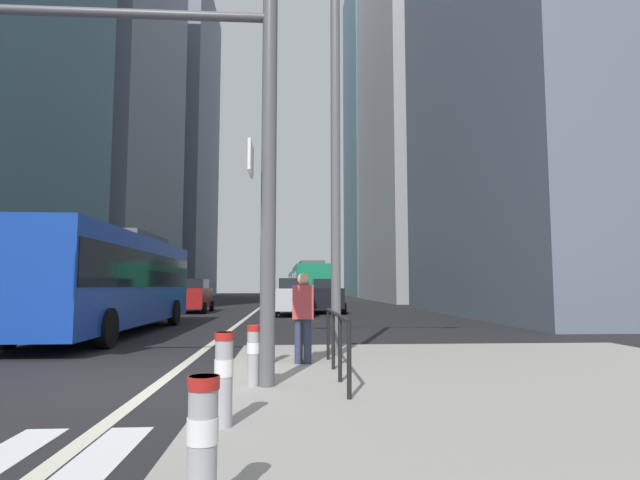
# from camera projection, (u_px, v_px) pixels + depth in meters

# --- Properties ---
(ground_plane) EXTENTS (160.00, 160.00, 0.00)m
(ground_plane) POSITION_uv_depth(u_px,v_px,m) (252.00, 314.00, 27.74)
(ground_plane) COLOR black
(median_island) EXTENTS (9.00, 10.00, 0.15)m
(median_island) POSITION_uv_depth(u_px,v_px,m) (530.00, 389.00, 7.22)
(median_island) COLOR gray
(median_island) RESTS_ON ground
(lane_centre_line) EXTENTS (0.20, 80.00, 0.01)m
(lane_centre_line) POSITION_uv_depth(u_px,v_px,m) (261.00, 307.00, 37.68)
(lane_centre_line) COLOR beige
(lane_centre_line) RESTS_ON ground
(office_tower_left_mid) EXTENTS (10.03, 21.53, 40.42)m
(office_tower_left_mid) POSITION_uv_depth(u_px,v_px,m) (114.00, 103.00, 51.64)
(office_tower_left_mid) COLOR slate
(office_tower_left_mid) RESTS_ON ground
(office_tower_left_far) EXTENTS (11.92, 19.70, 46.49)m
(office_tower_left_far) POSITION_uv_depth(u_px,v_px,m) (170.00, 142.00, 76.19)
(office_tower_left_far) COLOR slate
(office_tower_left_far) RESTS_ON ground
(office_tower_right_near) EXTENTS (12.81, 19.72, 30.76)m
(office_tower_right_near) POSITION_uv_depth(u_px,v_px,m) (562.00, 34.00, 27.74)
(office_tower_right_near) COLOR slate
(office_tower_right_near) RESTS_ON ground
(office_tower_right_mid) EXTENTS (12.12, 22.61, 39.54)m
(office_tower_right_mid) POSITION_uv_depth(u_px,v_px,m) (427.00, 118.00, 54.94)
(office_tower_right_mid) COLOR #9E9EA3
(office_tower_right_mid) RESTS_ON ground
(office_tower_right_far) EXTENTS (11.62, 16.62, 49.88)m
(office_tower_right_far) POSITION_uv_depth(u_px,v_px,m) (386.00, 134.00, 77.85)
(office_tower_right_far) COLOR slate
(office_tower_right_far) RESTS_ON ground
(city_bus_blue_oncoming) EXTENTS (2.70, 11.57, 3.40)m
(city_bus_blue_oncoming) POSITION_uv_depth(u_px,v_px,m) (112.00, 277.00, 16.25)
(city_bus_blue_oncoming) COLOR #14389E
(city_bus_blue_oncoming) RESTS_ON ground
(city_bus_red_receding) EXTENTS (2.87, 11.33, 3.40)m
(city_bus_red_receding) POSITION_uv_depth(u_px,v_px,m) (310.00, 282.00, 40.04)
(city_bus_red_receding) COLOR #198456
(city_bus_red_receding) RESTS_ON ground
(city_bus_red_distant) EXTENTS (2.94, 11.33, 3.40)m
(city_bus_red_distant) POSITION_uv_depth(u_px,v_px,m) (300.00, 283.00, 58.93)
(city_bus_red_distant) COLOR #198456
(city_bus_red_distant) RESTS_ON ground
(car_oncoming_mid) EXTENTS (2.12, 4.64, 1.94)m
(car_oncoming_mid) POSITION_uv_depth(u_px,v_px,m) (193.00, 295.00, 29.51)
(car_oncoming_mid) COLOR maroon
(car_oncoming_mid) RESTS_ON ground
(car_receding_near) EXTENTS (2.12, 4.56, 1.94)m
(car_receding_near) POSITION_uv_depth(u_px,v_px,m) (294.00, 297.00, 26.53)
(car_receding_near) COLOR silver
(car_receding_near) RESTS_ON ground
(car_receding_far) EXTENTS (2.07, 4.61, 1.94)m
(car_receding_far) POSITION_uv_depth(u_px,v_px,m) (326.00, 296.00, 29.07)
(car_receding_far) COLOR black
(car_receding_far) RESTS_ON ground
(car_oncoming_far) EXTENTS (2.06, 4.52, 1.94)m
(car_oncoming_far) POSITION_uv_depth(u_px,v_px,m) (158.00, 294.00, 34.24)
(car_oncoming_far) COLOR gold
(car_oncoming_far) RESTS_ON ground
(traffic_signal_gantry) EXTENTS (5.40, 0.65, 6.00)m
(traffic_signal_gantry) POSITION_uv_depth(u_px,v_px,m) (147.00, 111.00, 7.29)
(traffic_signal_gantry) COLOR #515156
(traffic_signal_gantry) RESTS_ON median_island
(street_lamp_post) EXTENTS (5.50, 0.32, 8.00)m
(street_lamp_post) POSITION_uv_depth(u_px,v_px,m) (335.00, 109.00, 10.64)
(street_lamp_post) COLOR #56565B
(street_lamp_post) RESTS_ON median_island
(bollard_front) EXTENTS (0.20, 0.20, 0.85)m
(bollard_front) POSITION_uv_depth(u_px,v_px,m) (203.00, 439.00, 3.05)
(bollard_front) COLOR #99999E
(bollard_front) RESTS_ON median_island
(bollard_left) EXTENTS (0.20, 0.20, 0.93)m
(bollard_left) POSITION_uv_depth(u_px,v_px,m) (224.00, 374.00, 5.06)
(bollard_left) COLOR #99999E
(bollard_left) RESTS_ON median_island
(bollard_right) EXTENTS (0.20, 0.20, 0.84)m
(bollard_right) POSITION_uv_depth(u_px,v_px,m) (254.00, 352.00, 7.13)
(bollard_right) COLOR #99999E
(bollard_right) RESTS_ON median_island
(bollard_back) EXTENTS (0.20, 0.20, 0.89)m
(bollard_back) POSITION_uv_depth(u_px,v_px,m) (269.00, 335.00, 9.24)
(bollard_back) COLOR #99999E
(bollard_back) RESTS_ON median_island
(pedestrian_railing) EXTENTS (0.06, 3.44, 0.98)m
(pedestrian_railing) POSITION_uv_depth(u_px,v_px,m) (336.00, 330.00, 7.99)
(pedestrian_railing) COLOR black
(pedestrian_railing) RESTS_ON median_island
(pedestrian_waiting) EXTENTS (0.40, 0.27, 1.64)m
(pedestrian_waiting) POSITION_uv_depth(u_px,v_px,m) (303.00, 313.00, 9.17)
(pedestrian_waiting) COLOR #2D334C
(pedestrian_waiting) RESTS_ON median_island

